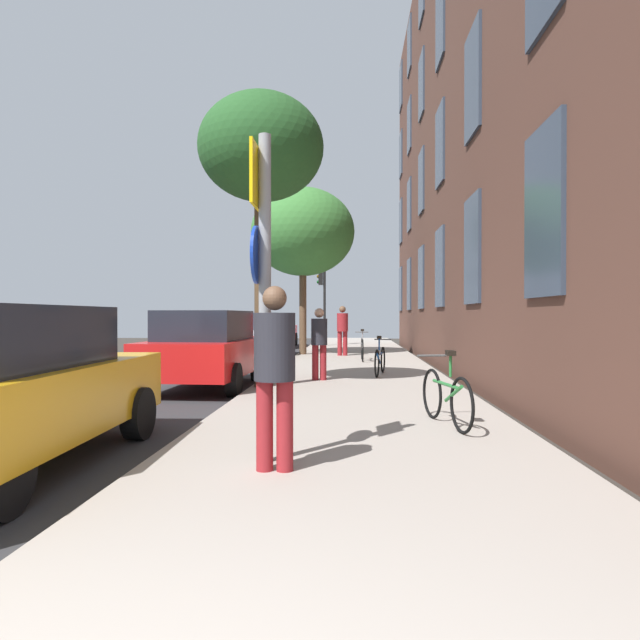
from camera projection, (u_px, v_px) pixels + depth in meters
ground_plane at (235, 368)px, 16.17m from camera, size 41.80×41.80×0.00m
road_asphalt at (164, 367)px, 16.29m from camera, size 7.00×38.00×0.01m
sidewalk at (355, 367)px, 15.96m from camera, size 4.20×38.00×0.12m
building_facade at (450, 108)px, 15.25m from camera, size 0.56×27.00×14.44m
sign_post at (262, 272)px, 5.36m from camera, size 0.16×0.60×3.16m
traffic_light at (322, 292)px, 26.18m from camera, size 0.43×0.24×3.70m
tree_near at (261, 150)px, 11.00m from camera, size 2.48×2.48×5.80m
tree_far at (303, 232)px, 20.18m from camera, size 3.76×3.76×6.04m
bicycle_0 at (446, 396)px, 7.12m from camera, size 0.51×1.66×0.97m
bicycle_1 at (380, 360)px, 13.12m from camera, size 0.48×1.69×0.93m
bicycle_2 at (362, 348)px, 17.36m from camera, size 0.42×1.68×0.99m
pedestrian_0 at (275, 365)px, 5.05m from camera, size 0.44×0.44×1.68m
pedestrian_1 at (319, 339)px, 12.14m from camera, size 0.49×0.49×1.57m
pedestrian_2 at (342, 327)px, 19.53m from camera, size 0.45×0.45×1.74m
car_0 at (0, 386)px, 5.46m from camera, size 1.98×4.26×1.62m
car_1 at (207, 348)px, 11.63m from camera, size 1.97×4.07×1.62m
car_2 at (260, 334)px, 20.26m from camera, size 1.93×4.49×1.62m
car_3 at (275, 330)px, 26.74m from camera, size 1.91×3.96×1.62m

